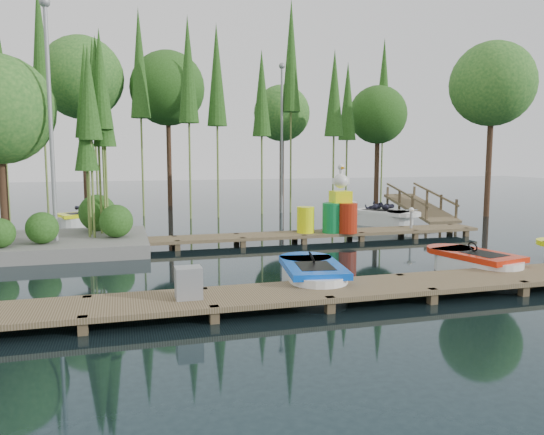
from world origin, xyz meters
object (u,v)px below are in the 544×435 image
object	(u,v)px
boat_yellow_far	(87,220)
drum_cluster	(342,212)
boat_red	(475,264)
yellow_barrel	(306,220)
island	(26,145)
utility_cabinet	(189,283)
boat_blue	(312,277)

from	to	relation	value
boat_yellow_far	drum_cluster	distance (m)	10.43
boat_red	drum_cluster	bearing A→B (deg)	88.01
yellow_barrel	drum_cluster	bearing A→B (deg)	-7.45
island	yellow_barrel	xyz separation A→B (m)	(8.53, -0.79, -2.45)
boat_red	yellow_barrel	world-z (taller)	yellow_barrel
utility_cabinet	yellow_barrel	distance (m)	8.45
boat_yellow_far	boat_blue	bearing A→B (deg)	-69.43
boat_blue	utility_cabinet	world-z (taller)	utility_cabinet
boat_blue	boat_yellow_far	distance (m)	12.93
boat_yellow_far	utility_cabinet	bearing A→B (deg)	-82.68
boat_blue	yellow_barrel	size ratio (longest dim) A/B	3.22
utility_cabinet	drum_cluster	xyz separation A→B (m)	(5.97, 6.84, 0.38)
island	utility_cabinet	distance (m)	9.04
boat_yellow_far	drum_cluster	xyz separation A→B (m)	(8.46, -6.06, 0.69)
boat_blue	island	bearing A→B (deg)	143.35
boat_yellow_far	utility_cabinet	world-z (taller)	boat_yellow_far
boat_blue	boat_red	size ratio (longest dim) A/B	1.01
island	boat_red	world-z (taller)	island
boat_red	boat_yellow_far	distance (m)	15.02
island	utility_cabinet	size ratio (longest dim) A/B	11.68
boat_red	utility_cabinet	size ratio (longest dim) A/B	4.79
boat_red	yellow_barrel	xyz separation A→B (m)	(-2.37, 5.65, 0.48)
drum_cluster	utility_cabinet	bearing A→B (deg)	-131.11
boat_blue	boat_yellow_far	world-z (taller)	boat_yellow_far
boat_blue	drum_cluster	xyz separation A→B (m)	(3.16, 5.73, 0.71)
island	boat_yellow_far	bearing A→B (deg)	75.72
boat_red	boat_yellow_far	xyz separation A→B (m)	(-9.60, 11.55, 0.03)
yellow_barrel	boat_blue	bearing A→B (deg)	-108.16
island	boat_red	xyz separation A→B (m)	(10.90, -6.44, -2.93)
boat_red	island	bearing A→B (deg)	135.72
island	boat_red	size ratio (longest dim) A/B	2.44
boat_red	utility_cabinet	world-z (taller)	utility_cabinet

